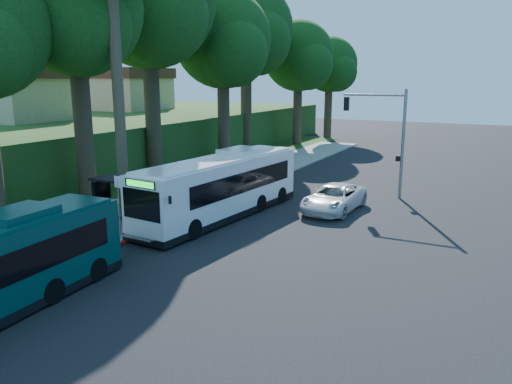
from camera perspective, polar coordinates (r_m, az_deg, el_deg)
The scene contains 16 objects.
ground at distance 26.10m, azimuth 1.24°, elevation -4.18°, with size 140.00×140.00×0.00m, color black.
sidewalk at distance 29.86m, azimuth -11.49°, elevation -2.12°, with size 4.50×70.00×0.12m, color gray.
red_curb at distance 25.49m, azimuth -12.99°, elevation -4.79°, with size 0.25×30.00×0.13m, color #A11D11.
grass_verge at distance 37.16m, azimuth -13.63°, elevation 0.68°, with size 8.00×70.00×0.06m, color #234719.
bus_shelter at distance 27.31m, azimuth -15.29°, elevation 0.05°, with size 3.20×1.51×2.55m.
stop_sign_pole at distance 24.49m, azimuth -15.44°, elevation -0.75°, with size 0.35×0.06×3.17m.
traffic_signal_pole at distance 33.39m, azimuth 14.80°, elevation 6.91°, with size 4.10×0.30×7.00m.
hillside_backdrop at distance 53.07m, azimuth -17.70°, elevation 6.65°, with size 24.00×60.00×8.80m.
tree_0 at distance 32.50m, azimuth -19.90°, elevation 18.42°, with size 8.40×8.00×15.70m.
tree_1 at distance 39.23m, azimuth -12.12°, elevation 20.05°, with size 10.50×10.00×18.26m.
tree_2 at distance 44.76m, azimuth -3.72°, elevation 16.48°, with size 8.82×8.40×15.12m.
tree_3 at distance 52.79m, azimuth -1.06°, elevation 17.59°, with size 10.08×9.60×17.28m.
tree_4 at distance 58.86m, azimuth 4.95°, elevation 14.87°, with size 8.40×8.00×14.14m.
tree_5 at distance 65.99m, azimuth 8.46°, elevation 13.90°, with size 7.35×7.00×12.86m.
white_bus at distance 27.91m, azimuth -3.88°, elevation 0.72°, with size 3.77×12.47×3.66m.
pickup at distance 29.72m, azimuth 8.91°, elevation -0.68°, with size 2.54×5.50×1.53m, color silver.
Camera 1 is at (10.81, -22.48, 7.67)m, focal length 35.00 mm.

